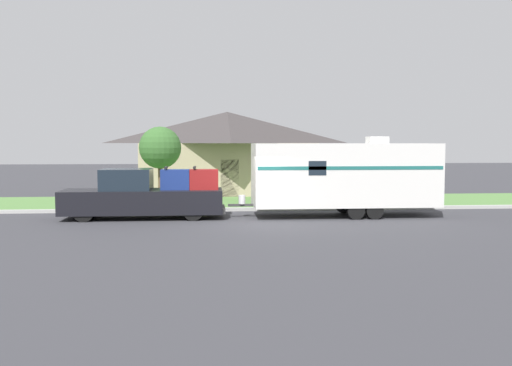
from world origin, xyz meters
The scene contains 8 objects.
ground_plane centered at (0.00, 0.00, 0.00)m, with size 120.00×120.00×0.00m, color #38383D.
curb_strip centered at (0.00, 3.75, 0.07)m, with size 80.00×0.30×0.14m.
lawn_strip centered at (0.00, 7.40, 0.01)m, with size 80.00×7.00×0.03m.
house_across_street centered at (-0.58, 13.90, 2.56)m, with size 10.82×8.34×4.93m.
pickup_truck centered at (-4.35, 1.56, 0.91)m, with size 6.46×1.94×2.08m.
travel_trailer centered at (3.82, 1.56, 1.72)m, with size 8.57×2.35×3.29m.
mailbox centered at (-4.74, 4.73, 1.00)m, with size 0.48×0.20×1.31m.
tree_in_yard centered at (-4.19, 7.69, 2.76)m, with size 2.13×2.13×3.85m.
Camera 1 is at (-1.83, -21.47, 3.05)m, focal length 40.00 mm.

